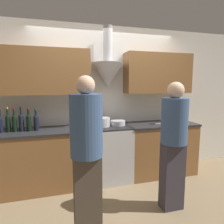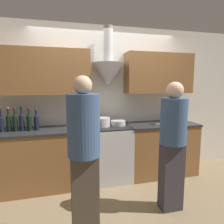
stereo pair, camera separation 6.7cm
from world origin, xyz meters
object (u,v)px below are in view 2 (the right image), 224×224
Objects in this scene: wine_bottle_4 at (15,122)px; mixing_bowl at (118,123)px; wine_bottle_2 at (1,123)px; orange_fruit at (170,119)px; person_foreground_left at (84,153)px; person_foreground_right at (173,141)px; wine_bottle_3 at (9,122)px; stove_range at (110,152)px; wine_bottle_5 at (22,121)px; wine_bottle_6 at (29,121)px; saucepan at (180,119)px; wine_bottle_7 at (36,121)px; stock_pot at (102,122)px.

mixing_bowl is at bearing 1.01° from wine_bottle_4.
wine_bottle_2 is 2.80m from orange_fruit.
person_foreground_left is 1.03× the size of person_foreground_right.
orange_fruit is 2.21m from person_foreground_left.
wine_bottle_3 is 1.59m from person_foreground_left.
stove_range is 2.55× the size of wine_bottle_5.
wine_bottle_5 reaches higher than stove_range.
person_foreground_right is (2.18, -1.00, -0.14)m from wine_bottle_2.
wine_bottle_6 is 0.20× the size of person_foreground_left.
wine_bottle_5 reaches higher than saucepan.
saucepan is 0.11× the size of person_foreground_left.
wine_bottle_4 is 0.98× the size of wine_bottle_5.
wine_bottle_3 is 1.09× the size of wine_bottle_7.
wine_bottle_7 reaches higher than saucepan.
wine_bottle_6 is at bearing -179.78° from stove_range.
mixing_bowl is 1.02m from orange_fruit.
stove_range is 3.42× the size of stock_pot.
orange_fruit is at bearing 4.40° from mixing_bowl.
stock_pot is at bearing 1.18° from wine_bottle_6.
stove_range is 1.29m from wine_bottle_7.
wine_bottle_4 reaches higher than stock_pot.
orange_fruit is at bearing 2.44° from wine_bottle_5.
person_foreground_right reaches higher than wine_bottle_3.
mixing_bowl is (1.59, 0.03, -0.10)m from wine_bottle_4.
wine_bottle_2 is 0.19× the size of person_foreground_left.
wine_bottle_3 is at bearing -179.96° from stock_pot.
mixing_bowl is (1.68, 0.02, -0.10)m from wine_bottle_3.
person_foreground_right is at bearing -28.82° from wine_bottle_6.
mixing_bowl is 1.25m from saucepan.
stock_pot is at bearing -175.78° from orange_fruit.
stock_pot reaches higher than orange_fruit.
wine_bottle_7 is at bearing -178.91° from mixing_bowl.
saucepan is 2.40m from person_foreground_left.
stove_range is 1.27m from orange_fruit.
wine_bottle_4 is 0.21× the size of person_foreground_left.
saucepan is at bearing 2.30° from wine_bottle_4.
saucepan is at bearing 3.87° from stock_pot.
stove_range is 4.77× the size of saucepan.
wine_bottle_7 is at bearing 114.36° from person_foreground_left.
wine_bottle_5 reaches higher than wine_bottle_7.
mixing_bowl is 1.11m from person_foreground_right.
wine_bottle_3 is 0.09m from wine_bottle_4.
wine_bottle_5 is at bearing -178.75° from wine_bottle_7.
person_foreground_left is (-0.44, -1.27, -0.05)m from stock_pot.
stove_range is at bearing -0.31° from wine_bottle_4.
stock_pot is 1.54m from saucepan.
wine_bottle_7 is (-1.15, 0.01, 0.59)m from stove_range.
stove_range is 0.54× the size of person_foreground_left.
stock_pot is at bearing -176.41° from mixing_bowl.
wine_bottle_7 reaches higher than stove_range.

